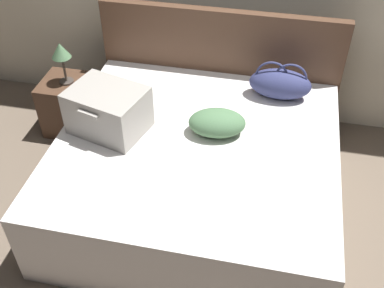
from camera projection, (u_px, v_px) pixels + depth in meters
ground_plane at (184, 243)px, 3.20m from camera, size 12.00×12.00×0.00m
bed at (196, 173)px, 3.30m from camera, size 1.87×1.77×0.58m
headboard at (219, 73)px, 3.82m from camera, size 1.91×0.08×1.09m
hard_case_large at (108, 110)px, 3.13m from camera, size 0.57×0.49×0.31m
duffel_bag at (280, 84)px, 3.44m from camera, size 0.46×0.24×0.29m
pillow_near_headboard at (217, 123)px, 3.14m from camera, size 0.42×0.31×0.17m
nightstand at (72, 105)px, 4.00m from camera, size 0.44×0.40×0.48m
table_lamp at (61, 53)px, 3.66m from camera, size 0.15×0.15×0.36m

